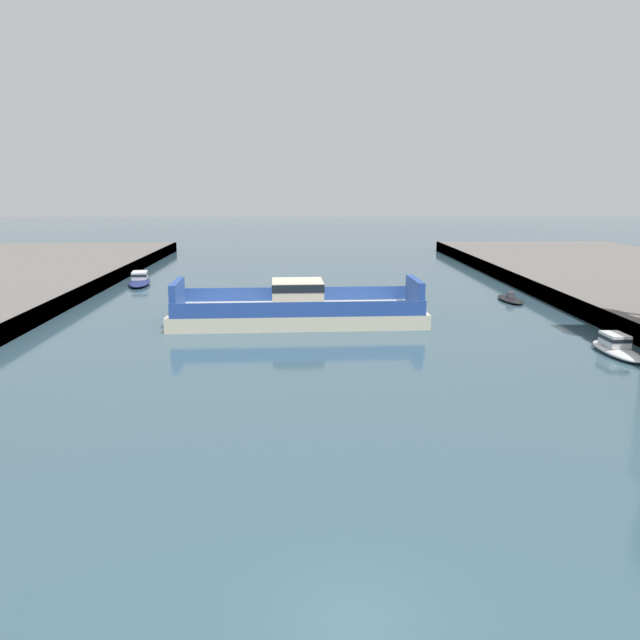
# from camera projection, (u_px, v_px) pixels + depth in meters

# --- Properties ---
(ground_plane) EXTENTS (400.00, 400.00, 0.00)m
(ground_plane) POSITION_uv_depth(u_px,v_px,m) (354.00, 621.00, 15.69)
(ground_plane) COLOR #385666
(chain_ferry) EXTENTS (19.40, 7.62, 3.30)m
(chain_ferry) POSITION_uv_depth(u_px,v_px,m) (298.00, 309.00, 49.57)
(chain_ferry) COLOR beige
(chain_ferry) RESTS_ON ground
(moored_boat_near_left) EXTENTS (3.04, 6.90, 1.37)m
(moored_boat_near_left) POSITION_uv_depth(u_px,v_px,m) (140.00, 280.00, 68.36)
(moored_boat_near_left) COLOR navy
(moored_boat_near_left) RESTS_ON ground
(moored_boat_mid_left) EXTENTS (1.84, 4.87, 0.86)m
(moored_boat_mid_left) POSITION_uv_depth(u_px,v_px,m) (510.00, 299.00, 58.74)
(moored_boat_mid_left) COLOR black
(moored_boat_mid_left) RESTS_ON ground
(moored_boat_mid_right) EXTENTS (1.88, 5.43, 1.26)m
(moored_boat_mid_right) POSITION_uv_depth(u_px,v_px,m) (616.00, 347.00, 40.32)
(moored_boat_mid_right) COLOR white
(moored_boat_mid_right) RESTS_ON ground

